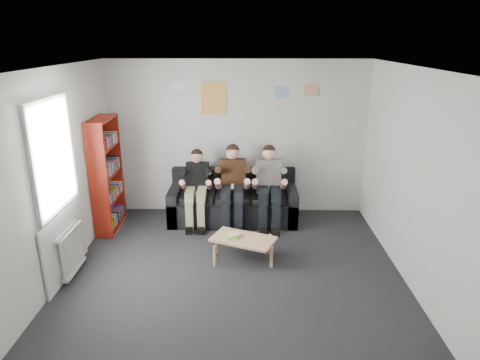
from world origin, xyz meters
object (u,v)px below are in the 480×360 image
Objects in this scene: sofa at (233,203)px; bookshelf at (107,175)px; person_right at (269,187)px; person_left at (197,188)px; person_middle at (233,187)px; coffee_table at (243,241)px.

sofa is 1.17× the size of bookshelf.
bookshelf is 2.64m from person_right.
person_left is 0.94× the size of person_right.
person_middle is at bearing 179.07° from person_right.
sofa is at bearing 17.40° from person_left.
coffee_table is at bearing -109.18° from person_right.
sofa is 1.48m from coffee_table.
person_left is 0.94× the size of person_middle.
sofa is 2.15m from bookshelf.
person_middle reaches higher than person_left.
person_middle is 1.01× the size of person_right.
person_middle is (-0.19, 1.27, 0.36)m from coffee_table.
coffee_table is (0.19, -1.47, 0.00)m from sofa.
person_right reaches higher than coffee_table.
person_middle is at bearing -1.09° from person_left.
coffee_table is 1.38m from person_right.
person_middle is (0.60, -0.01, 0.03)m from person_left.
person_right is at bearing -7.09° from person_middle.
bookshelf is at bearing -176.73° from person_right.
bookshelf is (-2.02, -0.40, 0.62)m from sofa.
person_right is (2.62, 0.20, -0.26)m from bookshelf.
person_left is at bearing 172.32° from person_middle.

